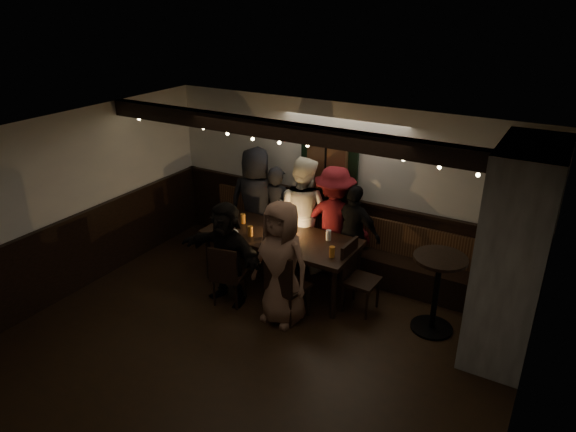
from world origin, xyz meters
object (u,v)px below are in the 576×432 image
Objects in this scene: chair_near_left at (226,272)px; chair_near_right at (284,282)px; dining_table at (281,240)px; person_b at (276,212)px; high_top at (437,284)px; person_a at (256,202)px; person_f at (226,253)px; person_g at (281,263)px; chair_end at (355,272)px; person_d at (334,221)px; person_e at (354,233)px; person_c at (303,213)px.

chair_near_right reaches higher than chair_near_left.
person_b is (-0.54, 0.77, 0.04)m from dining_table.
person_b is at bearing 165.53° from high_top.
dining_table is at bearing 124.38° from person_a.
chair_near_left is 0.87m from chair_near_right.
chair_near_right reaches higher than dining_table.
chair_near_left is 0.61× the size of person_f.
person_a reaches higher than person_g.
person_a is 1.22× the size of person_f.
chair_end is (0.69, 0.75, -0.02)m from chair_near_right.
person_f is (-0.92, -1.51, -0.11)m from person_d.
person_d reaches higher than person_g.
person_e reaches higher than chair_end.
person_a is 1.73m from person_e.
person_b reaches higher than high_top.
chair_end is at bearing 29.01° from person_f.
person_g is at bearing -156.18° from high_top.
person_f is at bearing 123.54° from chair_near_left.
person_d reaches higher than person_e.
person_a reaches higher than person_e.
chair_near_right is at bearing 85.94° from person_e.
person_g is (-0.01, -1.54, -0.01)m from person_d.
person_c reaches higher than chair_near_right.
dining_table is 2.48× the size of chair_near_left.
person_c reaches higher than person_e.
person_d is (0.85, 1.63, 0.34)m from chair_near_left.
chair_end is 0.66× the size of person_f.
high_top is 2.41m from person_c.
person_d is at bearing -0.36° from person_e.
person_d is at bearing 62.55° from chair_near_left.
chair_near_left is 0.86× the size of high_top.
person_a reaches higher than chair_near_left.
person_f is at bearing 46.61° from person_d.
chair_near_left is at bearing 94.06° from person_b.
chair_near_right is (0.87, 0.09, 0.06)m from chair_near_left.
person_c is at bearing 114.00° from person_g.
person_c is at bearing 109.74° from chair_near_right.
dining_table is 0.86m from person_f.
high_top is 0.59× the size of person_c.
person_b reaches higher than chair_near_right.
dining_table is at bearing 123.24° from chair_near_right.
chair_near_right is 1.04× the size of chair_end.
person_d is at bearing 63.81° from person_f.
person_b is at bearing 125.38° from dining_table.
person_b is 0.92× the size of person_g.
high_top is at bearing 24.29° from chair_near_right.
person_c is 1.54m from person_g.
person_e is at bearing 175.76° from person_b.
person_g is (-0.73, -0.75, 0.30)m from chair_end.
person_a is at bearing 133.60° from chair_near_right.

